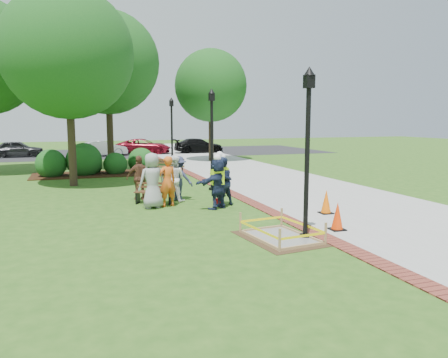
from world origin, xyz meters
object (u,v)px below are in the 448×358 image
object	(u,v)px
wet_concrete_pad	(281,229)
lamp_near	(308,140)
cone_front	(337,217)
bench_near	(154,197)
hivis_worker_b	(220,179)
hivis_worker_c	(222,180)
hivis_worker_a	(217,182)

from	to	relation	value
wet_concrete_pad	lamp_near	size ratio (longest dim) A/B	0.58
wet_concrete_pad	cone_front	distance (m)	1.82
wet_concrete_pad	bench_near	size ratio (longest dim) A/B	1.74
cone_front	hivis_worker_b	size ratio (longest dim) A/B	0.41
cone_front	hivis_worker_c	distance (m)	4.69
cone_front	hivis_worker_b	distance (m)	4.73
hivis_worker_b	bench_near	bearing A→B (deg)	151.43
bench_near	lamp_near	world-z (taller)	lamp_near
wet_concrete_pad	bench_near	distance (m)	6.08
bench_near	hivis_worker_c	world-z (taller)	hivis_worker_c
bench_near	hivis_worker_c	distance (m)	2.55
lamp_near	hivis_worker_a	world-z (taller)	lamp_near
wet_concrete_pad	hivis_worker_c	size ratio (longest dim) A/B	1.36
wet_concrete_pad	hivis_worker_c	xyz separation A→B (m)	(-0.06, 4.50, 0.68)
bench_near	hivis_worker_b	size ratio (longest dim) A/B	0.75
lamp_near	hivis_worker_c	bearing A→B (deg)	98.20
lamp_near	bench_near	bearing A→B (deg)	116.09
cone_front	hivis_worker_b	bearing A→B (deg)	114.38
hivis_worker_a	hivis_worker_b	xyz separation A→B (m)	(0.24, 0.47, 0.02)
bench_near	hivis_worker_b	bearing A→B (deg)	-28.57
wet_concrete_pad	bench_near	xyz separation A→B (m)	(-2.23, 5.65, 0.00)
wet_concrete_pad	hivis_worker_c	world-z (taller)	hivis_worker_c
wet_concrete_pad	cone_front	world-z (taller)	cone_front
hivis_worker_a	hivis_worker_b	bearing A→B (deg)	63.18
lamp_near	hivis_worker_c	size ratio (longest dim) A/B	2.33
hivis_worker_b	hivis_worker_c	distance (m)	0.08
wet_concrete_pad	hivis_worker_b	world-z (taller)	hivis_worker_b
bench_near	lamp_near	distance (m)	6.84
wet_concrete_pad	hivis_worker_c	bearing A→B (deg)	90.77
cone_front	hivis_worker_b	world-z (taller)	hivis_worker_b
wet_concrete_pad	hivis_worker_a	xyz separation A→B (m)	(-0.38, 4.04, 0.68)
hivis_worker_a	hivis_worker_c	world-z (taller)	hivis_worker_a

